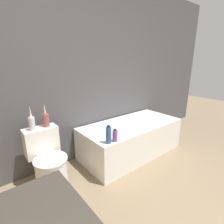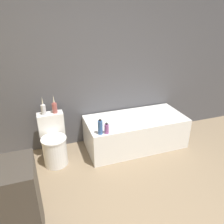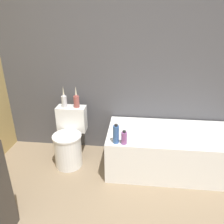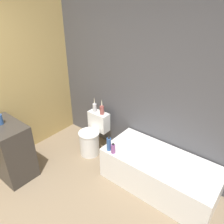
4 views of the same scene
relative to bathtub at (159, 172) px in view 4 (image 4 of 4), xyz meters
The scene contains 8 objects.
wall_back_tiled 1.37m from the bathtub, 151.26° to the left, with size 6.40×0.06×2.60m.
bathtub is the anchor object (origin of this frame).
toilet 1.31m from the bathtub, behind, with size 0.37×0.53×0.71m.
vanity_counter 2.25m from the bathtub, 148.06° to the right, with size 0.72×0.45×0.88m.
vase_gold 1.50m from the bathtub, behind, with size 0.07×0.07×0.28m.
vase_silver 1.36m from the bathtub, behind, with size 0.07×0.07×0.28m.
shampoo_bottle_tall 0.83m from the bathtub, 156.19° to the right, with size 0.07×0.07×0.22m.
shampoo_bottle_short 0.75m from the bathtub, 152.21° to the right, with size 0.06×0.06×0.16m.
Camera 4 is at (1.72, -0.43, 2.51)m, focal length 35.00 mm.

